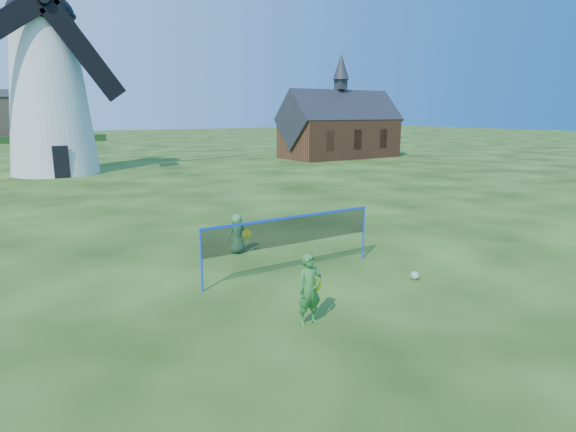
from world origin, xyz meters
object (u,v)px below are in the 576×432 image
Objects in this scene: player_girl at (310,290)px; player_boy at (237,234)px; windmill at (48,85)px; play_ball at (415,275)px; badminton_net at (291,232)px; chapel at (340,129)px.

player_girl is 5.34m from player_boy.
player_girl is at bearing -87.77° from windmill.
badminton_net is at bearing 138.78° from play_ball.
badminton_net is 22.95× the size of play_ball.
badminton_net is at bearing -130.37° from chapel.
chapel is at bearing 54.20° from player_girl.
play_ball is (3.77, 0.71, -0.62)m from player_girl.
chapel is 7.61× the size of player_girl.
player_boy is 5.35m from play_ball.
player_boy is 5.48× the size of play_ball.
play_ball is (-19.41, -27.78, -2.55)m from chapel.
badminton_net is at bearing 67.66° from player_girl.
windmill is at bearing 178.07° from chapel.
windmill is 11.68× the size of player_girl.
player_boy is at bearing 82.67° from player_girl.
chapel is 33.98m from play_ball.
player_boy is at bearing 98.66° from badminton_net.
chapel is (24.32, -0.82, -3.34)m from windmill.
player_girl is (1.14, -29.30, -5.26)m from windmill.
windmill is at bearing 95.57° from player_girl.
chapel is 36.77m from player_girl.
player_boy is (-0.37, 2.42, -0.54)m from badminton_net.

